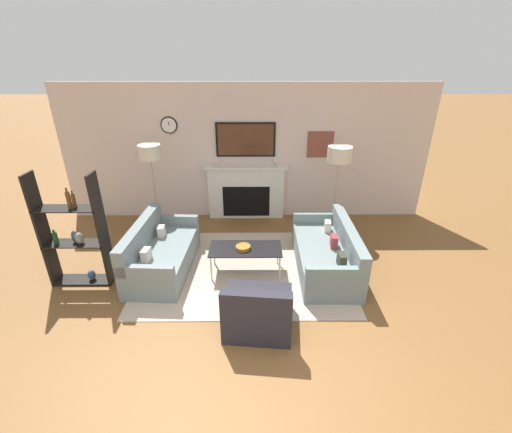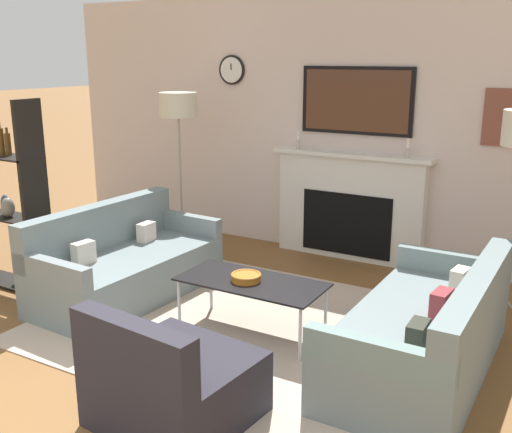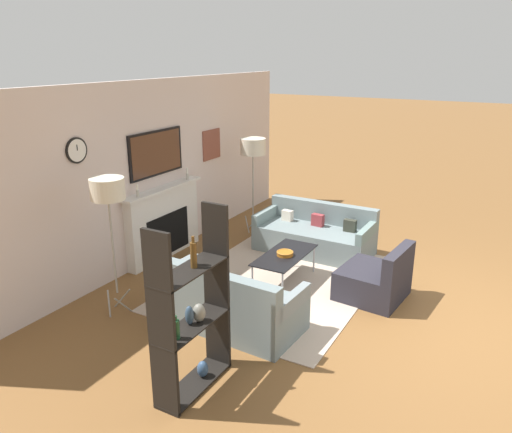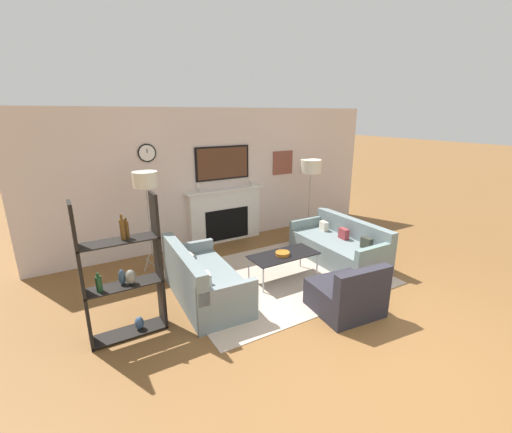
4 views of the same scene
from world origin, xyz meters
The scene contains 11 objects.
ground_plane centered at (0.00, 0.00, 0.00)m, with size 60.00×60.00×0.00m, color brown.
fireplace_wall centered at (0.00, 4.39, 1.22)m, with size 7.34×0.28×2.70m.
area_rug centered at (0.00, 2.31, 0.01)m, with size 3.26×2.44×0.01m.
couch_left centered at (-1.33, 2.32, 0.28)m, with size 0.90×1.74×0.80m.
couch_right centered at (1.33, 2.31, 0.27)m, with size 0.88×1.83×0.75m.
armchair centered at (0.21, 1.00, 0.25)m, with size 0.90×0.87×0.74m.
coffee_table centered at (0.02, 2.23, 0.40)m, with size 1.12×0.52×0.43m.
decorative_bowl centered at (-0.01, 2.21, 0.46)m, with size 0.23×0.23×0.06m.
floor_lamp_left centered at (-1.70, 3.67, 1.55)m, with size 0.40×0.40×1.71m.
floor_lamp_right centered at (1.70, 3.67, 1.51)m, with size 0.44×0.44×1.67m.
shelf_unit centered at (-2.42, 2.00, 0.79)m, with size 0.89×0.28×1.73m.
Camera 4 is at (-2.94, -1.89, 2.60)m, focal length 24.00 mm.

